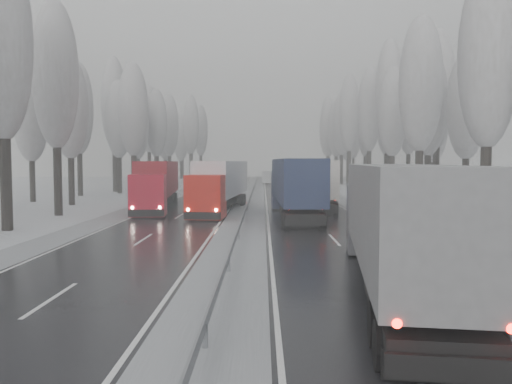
{
  "coord_description": "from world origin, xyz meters",
  "views": [
    {
      "loc": [
        1.32,
        -15.17,
        4.29
      ],
      "look_at": [
        0.85,
        19.49,
        2.2
      ],
      "focal_mm": 35.0,
      "sensor_mm": 36.0,
      "label": 1
    }
  ],
  "objects_px": {
    "truck_red_red": "(157,181)",
    "truck_cream_box": "(322,181)",
    "truck_grey_tarp": "(395,218)",
    "truck_blue_box": "(294,184)",
    "box_truck_distant": "(269,177)",
    "truck_red_white": "(221,182)"
  },
  "relations": [
    {
      "from": "truck_blue_box",
      "to": "box_truck_distant",
      "type": "relative_size",
      "value": 2.52
    },
    {
      "from": "truck_grey_tarp",
      "to": "truck_blue_box",
      "type": "bearing_deg",
      "value": 102.52
    },
    {
      "from": "truck_blue_box",
      "to": "truck_red_white",
      "type": "height_order",
      "value": "truck_blue_box"
    },
    {
      "from": "box_truck_distant",
      "to": "truck_red_red",
      "type": "relative_size",
      "value": 0.41
    },
    {
      "from": "box_truck_distant",
      "to": "truck_red_white",
      "type": "xyz_separation_m",
      "value": [
        -4.94,
        -56.5,
        1.25
      ]
    },
    {
      "from": "truck_grey_tarp",
      "to": "box_truck_distant",
      "type": "xyz_separation_m",
      "value": [
        -3.05,
        83.21,
        -1.16
      ]
    },
    {
      "from": "truck_cream_box",
      "to": "truck_red_white",
      "type": "bearing_deg",
      "value": -156.25
    },
    {
      "from": "box_truck_distant",
      "to": "truck_red_white",
      "type": "height_order",
      "value": "truck_red_white"
    },
    {
      "from": "truck_red_white",
      "to": "truck_red_red",
      "type": "xyz_separation_m",
      "value": [
        -5.92,
        1.78,
        -0.01
      ]
    },
    {
      "from": "truck_blue_box",
      "to": "box_truck_distant",
      "type": "xyz_separation_m",
      "value": [
        -1.09,
        61.43,
        -1.33
      ]
    },
    {
      "from": "truck_blue_box",
      "to": "truck_red_red",
      "type": "distance_m",
      "value": 13.7
    },
    {
      "from": "truck_cream_box",
      "to": "box_truck_distant",
      "type": "relative_size",
      "value": 2.47
    },
    {
      "from": "truck_red_red",
      "to": "truck_cream_box",
      "type": "bearing_deg",
      "value": -2.23
    },
    {
      "from": "truck_grey_tarp",
      "to": "truck_cream_box",
      "type": "height_order",
      "value": "truck_cream_box"
    },
    {
      "from": "truck_blue_box",
      "to": "truck_red_red",
      "type": "relative_size",
      "value": 1.03
    },
    {
      "from": "box_truck_distant",
      "to": "truck_red_white",
      "type": "distance_m",
      "value": 56.73
    },
    {
      "from": "truck_grey_tarp",
      "to": "truck_red_red",
      "type": "xyz_separation_m",
      "value": [
        -13.91,
        28.49,
        0.09
      ]
    },
    {
      "from": "truck_cream_box",
      "to": "truck_grey_tarp",
      "type": "bearing_deg",
      "value": -85.22
    },
    {
      "from": "box_truck_distant",
      "to": "truck_cream_box",
      "type": "bearing_deg",
      "value": -78.74
    },
    {
      "from": "truck_cream_box",
      "to": "truck_red_white",
      "type": "height_order",
      "value": "truck_cream_box"
    },
    {
      "from": "truck_red_red",
      "to": "truck_blue_box",
      "type": "bearing_deg",
      "value": -35.26
    },
    {
      "from": "truck_grey_tarp",
      "to": "truck_cream_box",
      "type": "distance_m",
      "value": 29.48
    }
  ]
}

